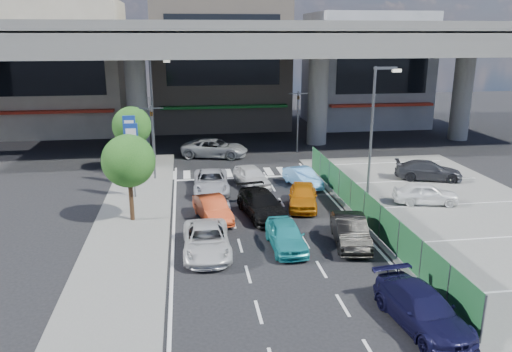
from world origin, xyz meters
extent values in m
plane|color=black|center=(0.00, 0.00, 0.00)|extent=(120.00, 120.00, 0.00)
cube|color=slate|center=(11.00, 2.00, 0.03)|extent=(12.00, 28.00, 0.06)
cube|color=slate|center=(-7.00, 4.00, 0.06)|extent=(4.00, 30.00, 0.12)
cylinder|color=slate|center=(-8.00, 22.00, 4.00)|extent=(1.80, 1.80, 8.00)
cylinder|color=slate|center=(8.00, 22.00, 4.00)|extent=(1.80, 1.80, 8.00)
cylinder|color=slate|center=(22.00, 22.00, 4.00)|extent=(1.80, 1.80, 8.00)
cube|color=slate|center=(0.00, 22.00, 9.00)|extent=(64.00, 14.00, 2.00)
cube|color=slate|center=(0.00, 15.20, 10.30)|extent=(64.00, 0.40, 0.90)
cube|color=slate|center=(0.00, 28.80, 10.30)|extent=(64.00, 0.40, 0.90)
cube|color=#9E957F|center=(-16.00, 32.00, 6.50)|extent=(12.00, 10.00, 13.00)
cube|color=#B42716|center=(-16.00, 26.90, 2.80)|extent=(10.80, 1.60, 0.25)
cube|color=black|center=(-16.00, 26.98, 7.15)|extent=(9.60, 0.10, 5.85)
cube|color=gray|center=(0.00, 33.00, 7.50)|extent=(14.00, 10.00, 15.00)
cube|color=#146723|center=(0.00, 27.90, 2.80)|extent=(12.60, 1.60, 0.25)
cube|color=black|center=(0.00, 27.98, 8.25)|extent=(11.20, 0.10, 6.75)
cube|color=gray|center=(16.00, 32.00, 6.00)|extent=(12.00, 10.00, 12.00)
cube|color=#B42716|center=(16.00, 26.90, 2.80)|extent=(10.80, 1.60, 0.25)
cube|color=black|center=(16.00, 26.98, 6.60)|extent=(9.60, 0.10, 5.40)
cylinder|color=#595B60|center=(-6.20, 12.00, 2.60)|extent=(0.14, 0.14, 5.20)
cube|color=#595B60|center=(-6.20, 12.00, 5.00)|extent=(1.60, 0.08, 0.08)
imported|color=black|center=(-6.20, 12.00, 4.70)|extent=(0.26, 1.24, 0.50)
cylinder|color=#595B60|center=(5.50, 19.00, 2.60)|extent=(0.14, 0.14, 5.20)
cube|color=#595B60|center=(5.50, 19.00, 5.00)|extent=(1.60, 0.08, 0.08)
imported|color=black|center=(5.50, 19.00, 4.70)|extent=(0.26, 1.24, 0.50)
cylinder|color=#595B60|center=(7.00, 6.00, 4.00)|extent=(0.16, 0.16, 8.00)
cube|color=#595B60|center=(7.60, 6.00, 7.90)|extent=(1.40, 0.15, 0.15)
cube|color=silver|center=(8.30, 6.00, 7.75)|extent=(0.50, 0.22, 0.18)
cylinder|color=#595B60|center=(-6.50, 18.00, 4.00)|extent=(0.16, 0.16, 8.00)
cube|color=#595B60|center=(-5.90, 18.00, 7.90)|extent=(1.40, 0.15, 0.15)
cube|color=silver|center=(-5.20, 18.00, 7.75)|extent=(0.50, 0.22, 0.18)
cylinder|color=#595B60|center=(-7.20, 8.00, 1.10)|extent=(0.10, 0.10, 2.20)
cube|color=navy|center=(-7.20, 8.00, 3.20)|extent=(0.80, 0.12, 3.00)
cube|color=white|center=(-7.20, 7.93, 3.20)|extent=(0.60, 0.02, 2.40)
cylinder|color=#595B60|center=(-7.60, 11.00, 1.10)|extent=(0.10, 0.10, 2.20)
cube|color=navy|center=(-7.60, 11.00, 3.20)|extent=(0.80, 0.12, 3.00)
cube|color=white|center=(-7.60, 10.93, 3.20)|extent=(0.60, 0.02, 2.40)
cylinder|color=#382314|center=(-7.00, 4.00, 1.20)|extent=(0.24, 0.24, 2.40)
sphere|color=#174614|center=(-7.00, 4.00, 3.40)|extent=(2.80, 2.80, 2.80)
cylinder|color=#382314|center=(-7.80, 14.50, 1.20)|extent=(0.24, 0.24, 2.40)
sphere|color=#174614|center=(-7.80, 14.50, 3.40)|extent=(2.80, 2.80, 2.80)
imported|color=black|center=(3.87, -7.71, 0.66)|extent=(2.39, 4.75, 1.32)
imported|color=silver|center=(-3.22, -0.61, 0.64)|extent=(2.17, 4.64, 1.28)
imported|color=teal|center=(0.53, -0.59, 0.66)|extent=(1.61, 3.88, 1.31)
imported|color=black|center=(3.67, -0.57, 0.69)|extent=(2.12, 4.37, 1.38)
imported|color=#BF3D19|center=(-2.69, 3.66, 0.64)|extent=(2.15, 4.06, 1.27)
imported|color=black|center=(0.06, 3.84, 0.69)|extent=(2.69, 5.01, 1.38)
imported|color=#C36A0B|center=(2.66, 4.98, 0.69)|extent=(2.51, 4.32, 1.38)
imported|color=#B2B3BB|center=(-2.48, 8.77, 0.66)|extent=(2.37, 4.85, 1.33)
imported|color=silver|center=(0.25, 9.47, 0.69)|extent=(2.42, 4.30, 1.38)
imported|color=#5BA1E4|center=(3.61, 9.06, 0.61)|extent=(2.15, 3.93, 1.23)
imported|color=gray|center=(-1.64, 18.12, 0.75)|extent=(5.85, 3.80, 1.50)
imported|color=white|center=(9.99, 4.41, 0.70)|extent=(4.00, 2.28, 1.28)
imported|color=#2E2F34|center=(12.57, 9.21, 0.71)|extent=(4.83, 3.12, 1.30)
cone|color=red|center=(6.27, 5.27, 0.38)|extent=(0.44, 0.44, 0.64)
camera|label=1|loc=(-4.00, -22.00, 9.82)|focal=35.00mm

